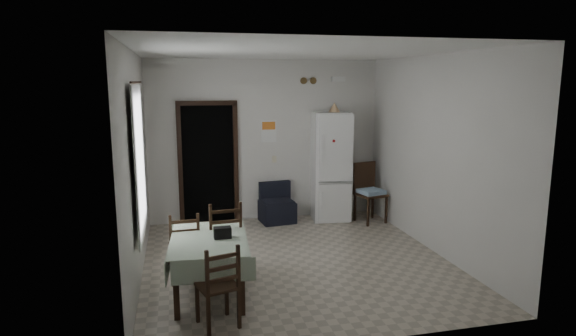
% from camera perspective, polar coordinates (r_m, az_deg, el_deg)
% --- Properties ---
extents(ground, '(4.50, 4.50, 0.00)m').
position_cam_1_polar(ground, '(6.96, 0.96, -10.90)').
color(ground, '#A59987').
rests_on(ground, ground).
extents(ceiling, '(4.20, 4.50, 0.02)m').
position_cam_1_polar(ceiling, '(6.50, 1.04, 13.67)').
color(ceiling, white).
rests_on(ceiling, ground).
extents(wall_back, '(4.20, 0.02, 2.90)m').
position_cam_1_polar(wall_back, '(8.76, -2.63, 3.28)').
color(wall_back, silver).
rests_on(wall_back, ground).
extents(wall_front, '(4.20, 0.02, 2.90)m').
position_cam_1_polar(wall_front, '(4.48, 8.12, -3.59)').
color(wall_front, silver).
rests_on(wall_front, ground).
extents(wall_left, '(0.02, 4.50, 2.90)m').
position_cam_1_polar(wall_left, '(6.40, -17.54, 0.22)').
color(wall_left, silver).
rests_on(wall_left, ground).
extents(wall_right, '(0.02, 4.50, 2.90)m').
position_cam_1_polar(wall_right, '(7.38, 17.02, 1.52)').
color(wall_right, silver).
rests_on(wall_right, ground).
extents(doorway, '(1.06, 0.52, 2.22)m').
position_cam_1_polar(doorway, '(8.88, -9.53, 0.71)').
color(doorway, black).
rests_on(doorway, ground).
extents(window_recess, '(0.10, 1.20, 1.60)m').
position_cam_1_polar(window_recess, '(6.19, -18.18, 0.79)').
color(window_recess, silver).
rests_on(window_recess, ground).
extents(curtain, '(0.02, 1.45, 1.85)m').
position_cam_1_polar(curtain, '(6.18, -17.17, 0.84)').
color(curtain, beige).
rests_on(curtain, ground).
extents(curtain_rod, '(0.02, 1.60, 0.02)m').
position_cam_1_polar(curtain_rod, '(6.11, -17.55, 9.67)').
color(curtain_rod, black).
rests_on(curtain_rod, ground).
extents(calendar, '(0.28, 0.02, 0.40)m').
position_cam_1_polar(calendar, '(8.73, -2.30, 4.38)').
color(calendar, white).
rests_on(calendar, ground).
extents(calendar_image, '(0.24, 0.01, 0.14)m').
position_cam_1_polar(calendar_image, '(8.72, -2.30, 5.03)').
color(calendar_image, orange).
rests_on(calendar_image, ground).
extents(light_switch, '(0.08, 0.02, 0.12)m').
position_cam_1_polar(light_switch, '(8.82, -1.64, 1.04)').
color(light_switch, beige).
rests_on(light_switch, ground).
extents(vent_left, '(0.12, 0.03, 0.12)m').
position_cam_1_polar(vent_left, '(8.83, 1.87, 10.30)').
color(vent_left, brown).
rests_on(vent_left, ground).
extents(vent_right, '(0.12, 0.03, 0.12)m').
position_cam_1_polar(vent_right, '(8.88, 3.01, 10.29)').
color(vent_right, brown).
rests_on(vent_right, ground).
extents(emergency_light, '(0.25, 0.07, 0.09)m').
position_cam_1_polar(emergency_light, '(9.00, 5.98, 10.44)').
color(emergency_light, white).
rests_on(emergency_light, ground).
extents(fridge, '(0.71, 0.71, 1.97)m').
position_cam_1_polar(fridge, '(8.80, 5.00, 0.22)').
color(fridge, white).
rests_on(fridge, ground).
extents(tan_cone, '(0.23, 0.23, 0.17)m').
position_cam_1_polar(tan_cone, '(8.63, 5.51, 7.17)').
color(tan_cone, tan).
rests_on(tan_cone, fridge).
extents(navy_seat, '(0.64, 0.63, 0.71)m').
position_cam_1_polar(navy_seat, '(8.68, -1.30, -4.15)').
color(navy_seat, black).
rests_on(navy_seat, ground).
extents(corner_chair, '(0.56, 0.56, 1.07)m').
position_cam_1_polar(corner_chair, '(8.75, 9.80, -2.95)').
color(corner_chair, black).
rests_on(corner_chair, ground).
extents(dining_table, '(0.98, 1.40, 0.70)m').
position_cam_1_polar(dining_table, '(5.89, -9.28, -11.44)').
color(dining_table, '#A3B69C').
rests_on(dining_table, ground).
extents(black_bag, '(0.20, 0.12, 0.13)m').
position_cam_1_polar(black_bag, '(5.74, -7.78, -7.60)').
color(black_bag, black).
rests_on(black_bag, dining_table).
extents(dining_chair_far_left, '(0.40, 0.40, 0.91)m').
position_cam_1_polar(dining_chair_far_left, '(6.33, -12.17, -8.97)').
color(dining_chair_far_left, black).
rests_on(dining_chair_far_left, ground).
extents(dining_chair_far_right, '(0.46, 0.46, 1.02)m').
position_cam_1_polar(dining_chair_far_right, '(6.35, -7.61, -8.22)').
color(dining_chair_far_right, black).
rests_on(dining_chair_far_right, ground).
extents(dining_chair_near_head, '(0.48, 0.48, 0.90)m').
position_cam_1_polar(dining_chair_near_head, '(5.14, -8.37, -13.51)').
color(dining_chair_near_head, black).
rests_on(dining_chair_near_head, ground).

